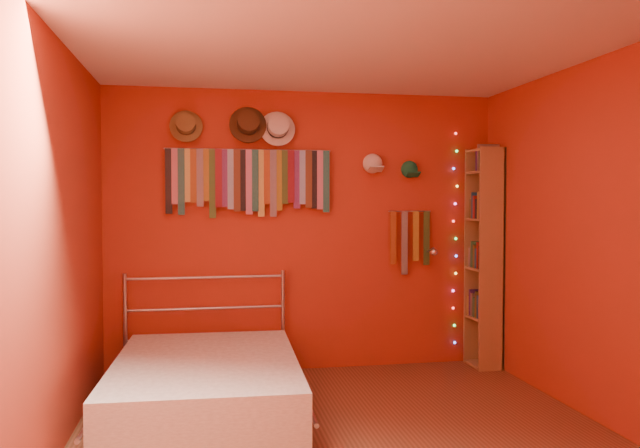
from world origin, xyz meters
TOP-DOWN VIEW (x-y plane):
  - ground at (0.00, 0.00)m, footprint 3.50×3.50m
  - back_wall at (0.00, 1.75)m, footprint 3.50×0.02m
  - right_wall at (1.75, 0.00)m, footprint 0.02×3.50m
  - left_wall at (-1.75, 0.00)m, footprint 0.02×3.50m
  - ceiling at (0.00, 0.00)m, footprint 3.50×3.50m
  - tie_rack at (-0.51, 1.68)m, footprint 1.45×0.03m
  - small_tie_rack at (0.96, 1.69)m, footprint 0.40×0.03m
  - fedora_olive at (-1.04, 1.66)m, footprint 0.28×0.15m
  - fedora_brown at (-0.52, 1.65)m, footprint 0.32×0.18m
  - fedora_white at (-0.26, 1.65)m, footprint 0.31×0.17m
  - cap_white at (0.61, 1.70)m, footprint 0.18×0.23m
  - cap_green at (0.96, 1.70)m, footprint 0.17×0.21m
  - fairy_lights at (1.41, 1.71)m, footprint 0.06×0.02m
  - reading_lamp at (1.13, 1.54)m, footprint 0.06×0.27m
  - bookshelf at (1.66, 1.53)m, footprint 0.25×0.34m
  - bed at (-0.89, 0.70)m, footprint 1.44×1.91m

SIDE VIEW (x-z plane):
  - ground at x=0.00m, z-range 0.00..0.00m
  - bed at x=-0.89m, z-range -0.24..0.67m
  - bookshelf at x=1.66m, z-range 0.02..2.02m
  - reading_lamp at x=1.13m, z-range 1.02..1.10m
  - fairy_lights at x=1.41m, z-range 0.18..2.16m
  - small_tie_rack at x=0.96m, z-range 0.90..1.48m
  - back_wall at x=0.00m, z-range 0.00..2.50m
  - right_wall at x=1.75m, z-range 0.00..2.50m
  - left_wall at x=-1.75m, z-range 0.00..2.50m
  - tie_rack at x=-0.51m, z-range 1.42..2.02m
  - cap_green at x=0.96m, z-range 1.73..1.89m
  - cap_white at x=0.61m, z-range 1.77..1.95m
  - fedora_white at x=-0.26m, z-range 2.01..2.32m
  - fedora_olive at x=-1.04m, z-range 2.03..2.31m
  - fedora_brown at x=-0.52m, z-range 2.03..2.35m
  - ceiling at x=0.00m, z-range 2.49..2.51m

